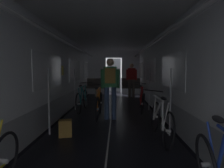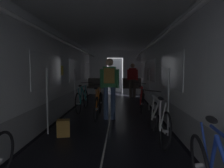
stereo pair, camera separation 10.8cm
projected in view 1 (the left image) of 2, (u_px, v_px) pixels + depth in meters
train_car_shell at (111, 58)px, 5.49m from camera, size 3.14×12.34×2.57m
bench_seat_far_left at (96, 85)px, 10.06m from camera, size 0.98×0.51×0.95m
bench_seat_far_right at (131, 86)px, 10.01m from camera, size 0.98×0.51×0.95m
bicycle_teal at (82, 100)px, 6.47m from camera, size 0.44×1.69×0.94m
bicycle_white at (161, 120)px, 3.82m from camera, size 0.44×1.69×0.95m
bicycle_red at (142, 100)px, 6.44m from camera, size 0.44×1.69×0.96m
person_cyclist_aisle at (110, 83)px, 5.33m from camera, size 0.53×0.38×1.69m
bicycle_orange_in_aisle at (99, 104)px, 5.65m from camera, size 0.44×1.69×0.94m
person_standing_near_bench at (132, 78)px, 9.61m from camera, size 0.53×0.23×1.69m
backpack_on_floor at (65, 128)px, 4.01m from camera, size 0.30×0.26×0.34m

